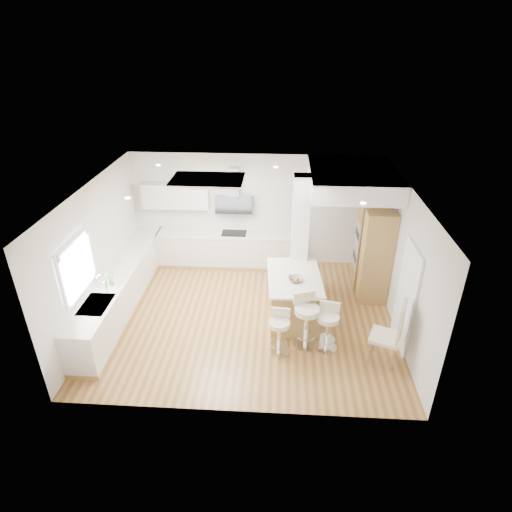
# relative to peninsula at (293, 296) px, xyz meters

# --- Properties ---
(ground) EXTENTS (6.00, 6.00, 0.00)m
(ground) POSITION_rel_peninsula_xyz_m (-0.94, -0.10, -0.49)
(ground) COLOR #AA773F
(ground) RESTS_ON ground
(ceiling) EXTENTS (6.00, 5.00, 0.02)m
(ceiling) POSITION_rel_peninsula_xyz_m (-0.94, -0.10, -0.49)
(ceiling) COLOR white
(ceiling) RESTS_ON ground
(wall_back) EXTENTS (6.00, 0.04, 2.80)m
(wall_back) POSITION_rel_peninsula_xyz_m (-0.94, 2.40, 0.91)
(wall_back) COLOR silver
(wall_back) RESTS_ON ground
(wall_left) EXTENTS (0.04, 5.00, 2.80)m
(wall_left) POSITION_rel_peninsula_xyz_m (-3.94, -0.10, 0.91)
(wall_left) COLOR silver
(wall_left) RESTS_ON ground
(wall_right) EXTENTS (0.04, 5.00, 2.80)m
(wall_right) POSITION_rel_peninsula_xyz_m (2.06, -0.10, 0.91)
(wall_right) COLOR silver
(wall_right) RESTS_ON ground
(skylight) EXTENTS (4.10, 2.10, 0.06)m
(skylight) POSITION_rel_peninsula_xyz_m (-1.73, 0.50, 2.28)
(skylight) COLOR white
(skylight) RESTS_ON ground
(window_left) EXTENTS (0.06, 1.28, 1.07)m
(window_left) POSITION_rel_peninsula_xyz_m (-3.90, -1.00, 1.20)
(window_left) COLOR white
(window_left) RESTS_ON ground
(doorway_right) EXTENTS (0.05, 1.00, 2.10)m
(doorway_right) POSITION_rel_peninsula_xyz_m (2.03, -0.70, 0.51)
(doorway_right) COLOR #413C33
(doorway_right) RESTS_ON ground
(counter_left) EXTENTS (0.63, 4.50, 1.35)m
(counter_left) POSITION_rel_peninsula_xyz_m (-3.64, 0.13, -0.03)
(counter_left) COLOR #B0884B
(counter_left) RESTS_ON ground
(counter_back) EXTENTS (3.62, 0.63, 2.50)m
(counter_back) POSITION_rel_peninsula_xyz_m (-1.86, 2.12, 0.21)
(counter_back) COLOR #B0884B
(counter_back) RESTS_ON ground
(pillar) EXTENTS (0.35, 0.35, 2.80)m
(pillar) POSITION_rel_peninsula_xyz_m (0.11, 0.85, 0.91)
(pillar) COLOR white
(pillar) RESTS_ON ground
(soffit) EXTENTS (1.78, 2.20, 0.40)m
(soffit) POSITION_rel_peninsula_xyz_m (1.16, 1.30, 2.11)
(soffit) COLOR white
(soffit) RESTS_ON ground
(oven_column) EXTENTS (0.63, 1.21, 2.10)m
(oven_column) POSITION_rel_peninsula_xyz_m (1.73, 1.13, 0.56)
(oven_column) COLOR #B0884B
(oven_column) RESTS_ON ground
(peninsula) EXTENTS (1.15, 1.66, 1.04)m
(peninsula) POSITION_rel_peninsula_xyz_m (0.00, 0.00, 0.00)
(peninsula) COLOR #B0884B
(peninsula) RESTS_ON ground
(bar_stool_a) EXTENTS (0.44, 0.44, 0.90)m
(bar_stool_a) POSITION_rel_peninsula_xyz_m (-0.27, -1.14, 0.01)
(bar_stool_a) COLOR white
(bar_stool_a) RESTS_ON ground
(bar_stool_b) EXTENTS (0.62, 0.62, 1.09)m
(bar_stool_b) POSITION_rel_peninsula_xyz_m (0.22, -0.89, 0.12)
(bar_stool_b) COLOR white
(bar_stool_b) RESTS_ON ground
(bar_stool_c) EXTENTS (0.50, 0.50, 0.96)m
(bar_stool_c) POSITION_rel_peninsula_xyz_m (0.62, -0.97, 0.05)
(bar_stool_c) COLOR white
(bar_stool_c) RESTS_ON ground
(dining_chair) EXTENTS (0.65, 0.65, 1.30)m
(dining_chair) POSITION_rel_peninsula_xyz_m (1.71, -1.30, 0.20)
(dining_chair) COLOR beige
(dining_chair) RESTS_ON ground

